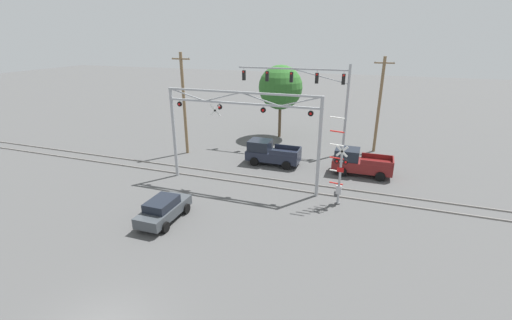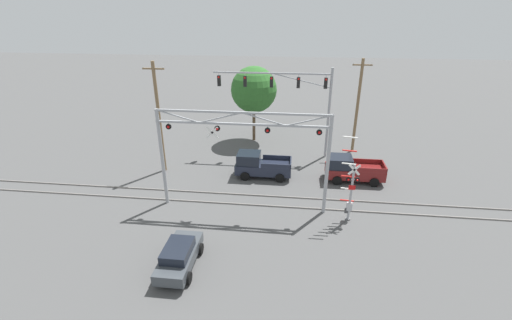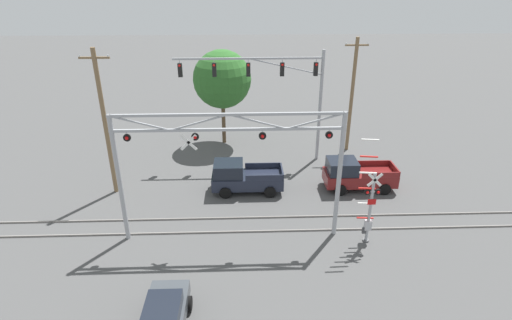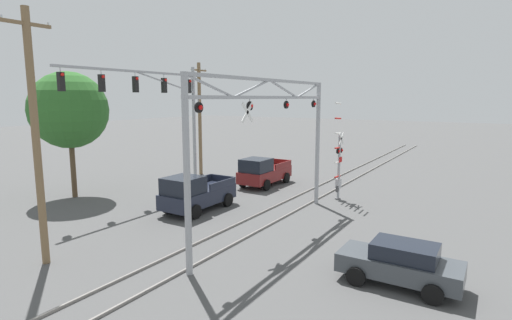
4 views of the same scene
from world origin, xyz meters
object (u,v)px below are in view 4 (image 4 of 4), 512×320
object	(u,v)px
sedan_waiting	(400,263)
pickup_truck_following	(263,172)
pickup_truck_lead	(195,193)
crossing_gantry	(269,129)
utility_pole_left	(36,137)
utility_pole_right	(200,118)
traffic_signal_span	(164,102)
background_tree_beyond_span	(69,110)
crossing_signal_mast	(339,166)

from	to	relation	value
sedan_waiting	pickup_truck_following	bearing A→B (deg)	47.53
sedan_waiting	pickup_truck_lead	bearing A→B (deg)	74.53
crossing_gantry	sedan_waiting	world-z (taller)	crossing_gantry
pickup_truck_lead	utility_pole_left	bearing A→B (deg)	178.52
pickup_truck_lead	utility_pole_right	size ratio (longest dim) A/B	0.52
traffic_signal_span	sedan_waiting	distance (m)	18.70
sedan_waiting	crossing_gantry	bearing A→B (deg)	68.69
traffic_signal_span	utility_pole_left	world-z (taller)	utility_pole_left
pickup_truck_lead	pickup_truck_following	xyz separation A→B (m)	(7.64, 0.09, 0.00)
crossing_gantry	sedan_waiting	size ratio (longest dim) A/B	2.93
sedan_waiting	utility_pole_left	xyz separation A→B (m)	(-5.32, 12.05, 4.14)
pickup_truck_lead	sedan_waiting	size ratio (longest dim) A/B	1.18
traffic_signal_span	pickup_truck_lead	world-z (taller)	traffic_signal_span
sedan_waiting	utility_pole_left	bearing A→B (deg)	113.81
crossing_gantry	pickup_truck_lead	size ratio (longest dim) A/B	2.49
sedan_waiting	background_tree_beyond_span	xyz separation A→B (m)	(1.70, 20.60, 4.79)
pickup_truck_following	crossing_gantry	bearing A→B (deg)	-147.69
traffic_signal_span	background_tree_beyond_span	world-z (taller)	traffic_signal_span
crossing_gantry	utility_pole_left	distance (m)	9.58
crossing_gantry	utility_pole_left	size ratio (longest dim) A/B	1.24
traffic_signal_span	crossing_gantry	bearing A→B (deg)	-109.40
crossing_gantry	pickup_truck_following	bearing A→B (deg)	32.31
sedan_waiting	utility_pole_left	world-z (taller)	utility_pole_left
utility_pole_right	background_tree_beyond_span	bearing A→B (deg)	169.34
pickup_truck_lead	background_tree_beyond_span	world-z (taller)	background_tree_beyond_span
crossing_gantry	background_tree_beyond_span	size ratio (longest dim) A/B	1.48
sedan_waiting	utility_pole_right	xyz separation A→B (m)	(12.04, 18.65, 3.94)
crossing_gantry	utility_pole_right	world-z (taller)	utility_pole_right
sedan_waiting	utility_pole_left	size ratio (longest dim) A/B	0.42
traffic_signal_span	background_tree_beyond_span	bearing A→B (deg)	139.94
crossing_signal_mast	traffic_signal_span	distance (m)	12.22
crossing_signal_mast	utility_pole_left	distance (m)	16.68
crossing_gantry	pickup_truck_following	world-z (taller)	crossing_gantry
crossing_signal_mast	pickup_truck_lead	world-z (taller)	crossing_signal_mast
crossing_signal_mast	traffic_signal_span	xyz separation A→B (m)	(-3.75, 10.95, 3.91)
utility_pole_left	utility_pole_right	distance (m)	18.57
crossing_signal_mast	sedan_waiting	size ratio (longest dim) A/B	1.51
crossing_gantry	pickup_truck_lead	bearing A→B (deg)	82.57
traffic_signal_span	utility_pole_left	bearing A→B (deg)	-157.44
pickup_truck_lead	sedan_waiting	bearing A→B (deg)	-105.47
traffic_signal_span	pickup_truck_following	world-z (taller)	traffic_signal_span
utility_pole_left	utility_pole_right	bearing A→B (deg)	20.80
sedan_waiting	background_tree_beyond_span	size ratio (longest dim) A/B	0.50
pickup_truck_lead	utility_pole_right	world-z (taller)	utility_pole_right
sedan_waiting	background_tree_beyond_span	bearing A→B (deg)	85.28
crossing_gantry	sedan_waiting	xyz separation A→B (m)	(-2.60, -6.66, -4.12)
crossing_signal_mast	utility_pole_left	bearing A→B (deg)	157.96
utility_pole_left	background_tree_beyond_span	distance (m)	11.08
utility_pole_right	crossing_gantry	bearing A→B (deg)	-128.23
sedan_waiting	utility_pole_right	world-z (taller)	utility_pole_right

